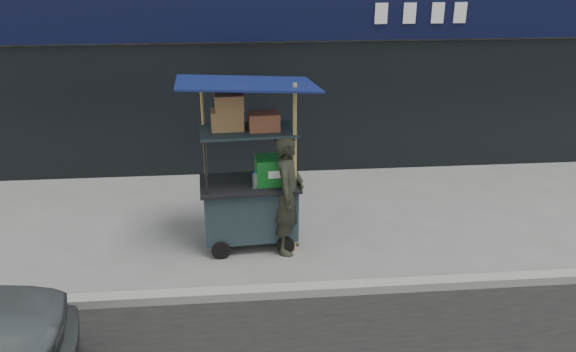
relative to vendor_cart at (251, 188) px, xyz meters
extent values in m
plane|color=slate|center=(0.17, -1.17, -0.85)|extent=(80.00, 80.00, 0.00)
cube|color=gray|center=(0.17, -1.37, -0.79)|extent=(80.00, 0.18, 0.12)
cube|color=black|center=(0.17, 2.69, 2.05)|extent=(15.68, 0.06, 0.90)
cube|color=black|center=(0.17, 2.73, 0.35)|extent=(15.68, 0.04, 2.40)
cube|color=black|center=(-0.02, 0.01, -0.32)|extent=(1.32, 0.82, 0.74)
cylinder|color=black|center=(-0.44, -0.41, -0.73)|extent=(0.26, 0.07, 0.25)
cylinder|color=black|center=(0.45, -0.36, -0.73)|extent=(0.26, 0.07, 0.25)
cube|color=black|center=(-0.02, 0.01, 0.07)|extent=(1.41, 0.91, 0.04)
cylinder|color=black|center=(-0.58, -0.35, 0.44)|extent=(0.03, 0.03, 0.79)
cylinder|color=black|center=(0.58, -0.27, 0.44)|extent=(0.03, 0.03, 0.79)
cylinder|color=black|center=(-0.62, 0.28, 0.44)|extent=(0.03, 0.03, 0.79)
cylinder|color=black|center=(0.54, 0.36, 0.44)|extent=(0.03, 0.03, 0.79)
cube|color=black|center=(-0.02, 0.01, 0.84)|extent=(1.32, 0.82, 0.03)
cylinder|color=#A98F4C|center=(0.58, -0.27, 0.34)|extent=(0.06, 0.06, 2.38)
cylinder|color=#A98F4C|center=(-0.62, 0.28, 0.28)|extent=(0.05, 0.05, 2.28)
cube|color=#0B153F|center=(-0.02, 0.01, 1.48)|extent=(1.88, 1.38, 0.21)
cube|color=#0F6020|center=(0.34, -0.02, 0.27)|extent=(0.55, 0.40, 0.37)
cylinder|color=silver|center=(0.06, -0.20, 0.19)|extent=(0.07, 0.07, 0.21)
cylinder|color=blue|center=(0.06, -0.20, 0.31)|extent=(0.04, 0.04, 0.02)
cube|color=brown|center=(-0.29, 0.04, 0.99)|extent=(0.44, 0.34, 0.26)
cube|color=brown|center=(0.20, -0.03, 0.97)|extent=(0.42, 0.32, 0.23)
cube|color=brown|center=(-0.25, 0.02, 1.23)|extent=(0.39, 0.30, 0.21)
imported|color=#25281D|center=(0.50, -0.25, 0.01)|extent=(0.59, 0.72, 1.72)
camera|label=1|loc=(-0.12, -7.16, 3.11)|focal=35.00mm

